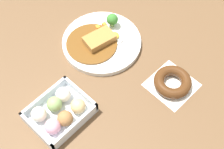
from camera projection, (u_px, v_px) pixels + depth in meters
ground_plane at (78, 80)px, 1.00m from camera, size 1.60×1.60×0.00m
curry_plate at (101, 41)px, 1.07m from camera, size 0.27×0.27×0.07m
donut_box at (59, 112)px, 0.91m from camera, size 0.18×0.14×0.06m
chocolate_ring_donut at (172, 82)px, 0.97m from camera, size 0.14×0.14×0.04m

